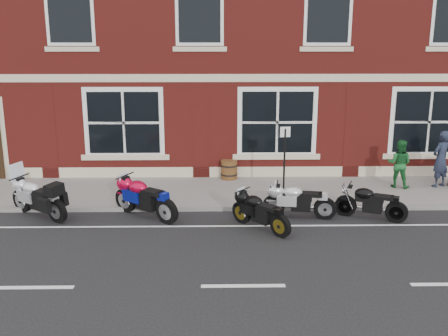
% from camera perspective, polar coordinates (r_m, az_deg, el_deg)
% --- Properties ---
extents(ground, '(80.00, 80.00, 0.00)m').
position_cam_1_polar(ground, '(12.46, 1.46, -6.98)').
color(ground, black).
rests_on(ground, ground).
extents(sidewalk, '(30.00, 3.00, 0.12)m').
position_cam_1_polar(sidewalk, '(15.28, 0.99, -2.73)').
color(sidewalk, slate).
rests_on(sidewalk, ground).
extents(kerb, '(30.00, 0.16, 0.12)m').
position_cam_1_polar(kerb, '(13.77, 1.21, -4.63)').
color(kerb, slate).
rests_on(kerb, ground).
extents(pub_building, '(24.00, 12.00, 12.00)m').
position_cam_1_polar(pub_building, '(22.18, 0.38, 17.99)').
color(pub_building, maroon).
rests_on(pub_building, ground).
extents(moto_touring_silver, '(1.81, 1.34, 1.40)m').
position_cam_1_polar(moto_touring_silver, '(14.03, -20.52, -3.01)').
color(moto_touring_silver, black).
rests_on(moto_touring_silver, ground).
extents(moto_sport_red, '(1.82, 1.46, 0.99)m').
position_cam_1_polar(moto_sport_red, '(13.26, -9.02, -3.24)').
color(moto_sport_red, black).
rests_on(moto_sport_red, ground).
extents(moto_sport_black, '(1.34, 1.50, 0.85)m').
position_cam_1_polar(moto_sport_black, '(12.31, 4.15, -4.85)').
color(moto_sport_black, black).
rests_on(moto_sport_black, ground).
extents(moto_sport_silver, '(1.92, 0.47, 0.87)m').
position_cam_1_polar(moto_sport_silver, '(13.23, 8.43, -3.58)').
color(moto_sport_silver, black).
rests_on(moto_sport_silver, ground).
extents(moto_naked_black, '(1.73, 0.90, 0.84)m').
position_cam_1_polar(moto_naked_black, '(13.55, 16.31, -3.66)').
color(moto_naked_black, black).
rests_on(moto_naked_black, ground).
extents(pedestrian_left, '(0.77, 0.69, 1.77)m').
position_cam_1_polar(pedestrian_left, '(16.79, 23.53, 0.95)').
color(pedestrian_left, '#1C2234').
rests_on(pedestrian_left, sidewalk).
extents(pedestrian_right, '(0.91, 0.85, 1.49)m').
position_cam_1_polar(pedestrian_right, '(16.30, 19.39, 0.47)').
color(pedestrian_right, '#195927').
rests_on(pedestrian_right, sidewalk).
extents(barrel_planter, '(0.56, 0.56, 0.62)m').
position_cam_1_polar(barrel_planter, '(16.43, 0.58, -0.19)').
color(barrel_planter, '#574217').
rests_on(barrel_planter, sidewalk).
extents(parking_sign, '(0.29, 0.06, 2.08)m').
position_cam_1_polar(parking_sign, '(14.31, 6.92, 1.23)').
color(parking_sign, black).
rests_on(parking_sign, sidewalk).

